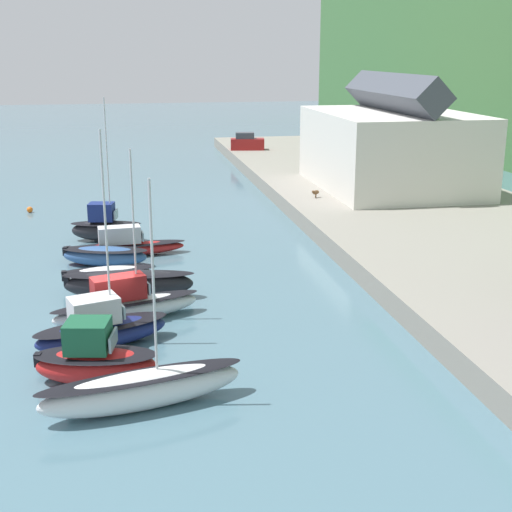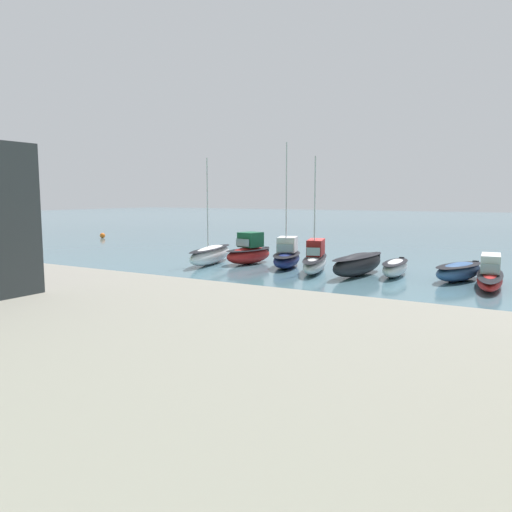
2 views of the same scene
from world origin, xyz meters
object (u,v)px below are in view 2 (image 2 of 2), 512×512
(moored_boat_5, at_px, (315,260))
(moored_boat_8, at_px, (211,254))
(moored_boat_2, at_px, (459,271))
(moored_boat_4, at_px, (358,264))
(moored_boat_7, at_px, (249,252))
(mooring_buoy_0, at_px, (103,235))
(moored_boat_3, at_px, (395,267))
(moored_boat_6, at_px, (287,256))
(moored_boat_1, at_px, (490,275))

(moored_boat_5, xyz_separation_m, moored_boat_8, (9.48, 0.51, -0.07))
(moored_boat_2, distance_m, moored_boat_4, 6.89)
(moored_boat_5, height_order, moored_boat_7, moored_boat_5)
(moored_boat_7, xyz_separation_m, mooring_buoy_0, (31.09, -12.32, -0.64))
(moored_boat_5, bearing_deg, moored_boat_7, -27.14)
(moored_boat_3, distance_m, moored_boat_6, 8.96)
(moored_boat_1, bearing_deg, moored_boat_6, -9.27)
(moored_boat_1, bearing_deg, moored_boat_3, -13.62)
(moored_boat_1, distance_m, moored_boat_3, 6.47)
(moored_boat_3, distance_m, moored_boat_4, 2.69)
(moored_boat_1, relative_size, moored_boat_4, 1.09)
(mooring_buoy_0, bearing_deg, moored_boat_4, 161.43)
(moored_boat_5, distance_m, moored_boat_8, 9.49)
(moored_boat_5, bearing_deg, moored_boat_3, 172.97)
(mooring_buoy_0, bearing_deg, moored_boat_7, 158.38)
(moored_boat_2, bearing_deg, moored_boat_8, 21.97)
(moored_boat_4, xyz_separation_m, moored_boat_8, (12.99, 0.28, -0.03))
(moored_boat_7, distance_m, moored_boat_8, 3.29)
(moored_boat_1, bearing_deg, moored_boat_7, -8.88)
(moored_boat_1, relative_size, mooring_buoy_0, 11.31)
(moored_boat_5, relative_size, moored_boat_7, 1.61)
(moored_boat_1, xyz_separation_m, moored_boat_3, (6.38, -1.02, -0.07))
(moored_boat_7, bearing_deg, moored_boat_8, 45.51)
(moored_boat_4, bearing_deg, moored_boat_7, -1.36)
(moored_boat_1, relative_size, moored_boat_3, 1.49)
(moored_boat_1, distance_m, moored_boat_2, 2.42)
(moored_boat_6, bearing_deg, moored_boat_4, 150.16)
(moored_boat_1, height_order, mooring_buoy_0, moored_boat_1)
(moored_boat_4, height_order, moored_boat_6, moored_boat_6)
(moored_boat_2, height_order, moored_boat_3, moored_boat_2)
(moored_boat_3, relative_size, mooring_buoy_0, 7.60)
(moored_boat_2, relative_size, mooring_buoy_0, 8.23)
(moored_boat_1, height_order, moored_boat_5, moored_boat_5)
(moored_boat_5, xyz_separation_m, moored_boat_7, (6.77, -1.35, 0.08))
(moored_boat_3, distance_m, moored_boat_7, 12.71)
(moored_boat_4, distance_m, moored_boat_6, 6.68)
(moored_boat_3, xyz_separation_m, moored_boat_5, (5.93, 0.92, 0.26))
(moored_boat_6, relative_size, mooring_buoy_0, 14.00)
(moored_boat_5, bearing_deg, moored_boat_4, 160.46)
(moored_boat_4, xyz_separation_m, moored_boat_5, (3.51, -0.23, 0.04))
(moored_boat_1, height_order, moored_boat_3, moored_boat_1)
(moored_boat_5, relative_size, moored_boat_8, 0.98)
(moored_boat_2, bearing_deg, moored_boat_6, 17.09)
(moored_boat_1, distance_m, moored_boat_6, 15.39)
(moored_boat_1, bearing_deg, moored_boat_5, -4.99)
(moored_boat_3, relative_size, moored_boat_6, 0.54)
(moored_boat_1, bearing_deg, moored_boat_8, -3.44)
(moored_boat_1, distance_m, mooring_buoy_0, 52.04)
(moored_boat_7, bearing_deg, moored_boat_1, -173.39)
(moored_boat_1, xyz_separation_m, moored_boat_7, (19.08, -1.46, 0.28))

